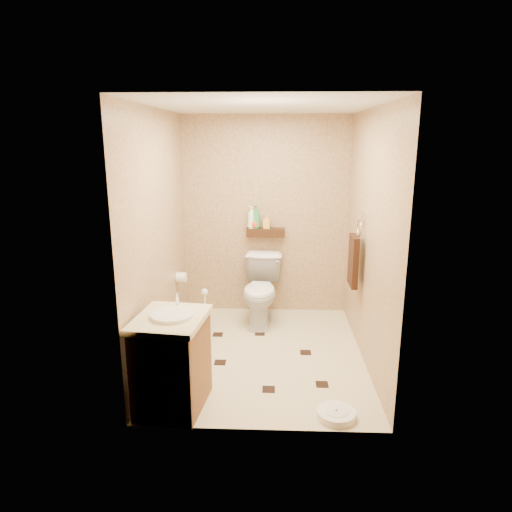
{
  "coord_description": "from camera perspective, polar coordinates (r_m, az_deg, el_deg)",
  "views": [
    {
      "loc": [
        0.11,
        -4.24,
        2.12
      ],
      "look_at": [
        -0.08,
        0.25,
        0.96
      ],
      "focal_mm": 32.0,
      "sensor_mm": 36.0,
      "label": 1
    }
  ],
  "objects": [
    {
      "name": "bottle_a",
      "position": [
        5.49,
        -0.54,
        4.89
      ],
      "size": [
        0.11,
        0.11,
        0.27
      ],
      "primitive_type": "imported",
      "rotation": [
        0.0,
        0.0,
        4.7
      ],
      "color": "white",
      "rests_on": "wall_shelf"
    },
    {
      "name": "toilet",
      "position": [
        5.36,
        0.64,
        -4.35
      ],
      "size": [
        0.49,
        0.8,
        0.78
      ],
      "primitive_type": "imported",
      "rotation": [
        0.0,
        0.0,
        -0.07
      ],
      "color": "white",
      "rests_on": "ground"
    },
    {
      "name": "wall_back",
      "position": [
        5.57,
        1.22,
        4.95
      ],
      "size": [
        2.0,
        0.04,
        2.4
      ],
      "primitive_type": "cube",
      "color": "tan",
      "rests_on": "ground"
    },
    {
      "name": "bottle_d",
      "position": [
        5.49,
        -0.03,
        4.93
      ],
      "size": [
        0.15,
        0.15,
        0.28
      ],
      "primitive_type": "imported",
      "rotation": [
        0.0,
        0.0,
        5.77
      ],
      "color": "#309148",
      "rests_on": "wall_shelf"
    },
    {
      "name": "bottle_b",
      "position": [
        5.5,
        -0.2,
        4.3
      ],
      "size": [
        0.08,
        0.08,
        0.16
      ],
      "primitive_type": "imported",
      "rotation": [
        0.0,
        0.0,
        3.32
      ],
      "color": "gold",
      "rests_on": "wall_shelf"
    },
    {
      "name": "bottle_c",
      "position": [
        5.5,
        -0.19,
        4.3
      ],
      "size": [
        0.14,
        0.14,
        0.16
      ],
      "primitive_type": "imported",
      "rotation": [
        0.0,
        0.0,
        1.75
      ],
      "color": "#EA431B",
      "rests_on": "wall_shelf"
    },
    {
      "name": "toilet_paper",
      "position": [
        5.22,
        -9.33,
        -2.64
      ],
      "size": [
        0.12,
        0.11,
        0.12
      ],
      "color": "white",
      "rests_on": "wall_left"
    },
    {
      "name": "towel_ring",
      "position": [
        4.71,
        12.13,
        -0.31
      ],
      "size": [
        0.12,
        0.3,
        0.76
      ],
      "color": "silver",
      "rests_on": "wall_right"
    },
    {
      "name": "ground",
      "position": [
        4.74,
        0.83,
        -12.1
      ],
      "size": [
        2.5,
        2.5,
        0.0
      ],
      "primitive_type": "plane",
      "color": "beige",
      "rests_on": "ground"
    },
    {
      "name": "vanity",
      "position": [
        3.8,
        -10.44,
        -12.72
      ],
      "size": [
        0.6,
        0.69,
        0.9
      ],
      "rotation": [
        0.0,
        0.0,
        -0.12
      ],
      "color": "brown",
      "rests_on": "ground"
    },
    {
      "name": "wall_front",
      "position": [
        3.13,
        0.29,
        -2.63
      ],
      "size": [
        2.0,
        0.04,
        2.4
      ],
      "primitive_type": "cube",
      "color": "tan",
      "rests_on": "ground"
    },
    {
      "name": "wall_left",
      "position": [
        4.48,
        -12.03,
        2.29
      ],
      "size": [
        0.04,
        2.5,
        2.4
      ],
      "primitive_type": "cube",
      "color": "tan",
      "rests_on": "ground"
    },
    {
      "name": "bathroom_scale",
      "position": [
        3.83,
        9.99,
        -18.87
      ],
      "size": [
        0.33,
        0.33,
        0.06
      ],
      "rotation": [
        0.0,
        0.0,
        -0.08
      ],
      "color": "white",
      "rests_on": "ground"
    },
    {
      "name": "floor_accents",
      "position": [
        4.66,
        0.99,
        -12.54
      ],
      "size": [
        1.17,
        1.28,
        0.01
      ],
      "color": "black",
      "rests_on": "ground"
    },
    {
      "name": "wall_shelf",
      "position": [
        5.52,
        1.19,
        2.97
      ],
      "size": [
        0.46,
        0.14,
        0.1
      ],
      "primitive_type": "cube",
      "color": "#381D0F",
      "rests_on": "wall_back"
    },
    {
      "name": "ceiling",
      "position": [
        4.25,
        0.95,
        18.25
      ],
      "size": [
        2.0,
        2.5,
        0.02
      ],
      "primitive_type": "cube",
      "color": "silver",
      "rests_on": "wall_back"
    },
    {
      "name": "bottle_e",
      "position": [
        5.49,
        1.34,
        4.38
      ],
      "size": [
        0.09,
        0.09,
        0.18
      ],
      "primitive_type": "imported",
      "rotation": [
        0.0,
        0.0,
        1.49
      ],
      "color": "#ECAD4E",
      "rests_on": "wall_shelf"
    },
    {
      "name": "toilet_brush",
      "position": [
        5.32,
        -6.37,
        -7.19
      ],
      "size": [
        0.11,
        0.11,
        0.47
      ],
      "color": "#1C7068",
      "rests_on": "ground"
    },
    {
      "name": "wall_right",
      "position": [
        4.43,
        13.94,
        2.05
      ],
      "size": [
        0.04,
        2.5,
        2.4
      ],
      "primitive_type": "cube",
      "color": "tan",
      "rests_on": "ground"
    }
  ]
}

